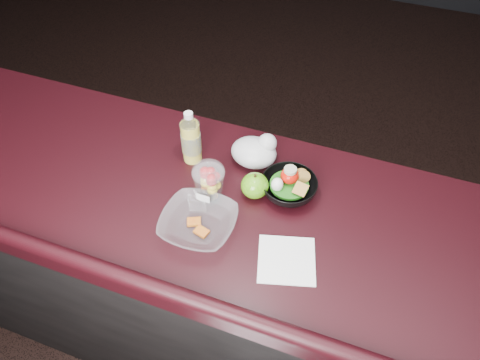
% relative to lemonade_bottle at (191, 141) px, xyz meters
% --- Properties ---
extents(counter, '(4.06, 0.71, 1.02)m').
position_rel_lemonade_bottle_xyz_m(counter, '(0.19, -0.14, -0.59)').
color(counter, black).
rests_on(counter, ground).
extents(lemonade_bottle, '(0.07, 0.07, 0.20)m').
position_rel_lemonade_bottle_xyz_m(lemonade_bottle, '(0.00, 0.00, 0.00)').
color(lemonade_bottle, yellow).
rests_on(lemonade_bottle, counter).
extents(fruit_cup, '(0.10, 0.10, 0.14)m').
position_rel_lemonade_bottle_xyz_m(fruit_cup, '(0.12, -0.14, -0.01)').
color(fruit_cup, white).
rests_on(fruit_cup, counter).
extents(green_apple, '(0.09, 0.09, 0.09)m').
position_rel_lemonade_bottle_xyz_m(green_apple, '(0.25, -0.08, -0.04)').
color(green_apple, '#357B0E').
rests_on(green_apple, counter).
extents(plastic_bag, '(0.15, 0.13, 0.11)m').
position_rel_lemonade_bottle_xyz_m(plastic_bag, '(0.20, 0.06, -0.03)').
color(plastic_bag, silver).
rests_on(plastic_bag, counter).
extents(snack_bowl, '(0.19, 0.19, 0.10)m').
position_rel_lemonade_bottle_xyz_m(snack_bowl, '(0.35, -0.04, -0.05)').
color(snack_bowl, black).
rests_on(snack_bowl, counter).
extents(takeout_bowl, '(0.22, 0.22, 0.05)m').
position_rel_lemonade_bottle_xyz_m(takeout_bowl, '(0.14, -0.26, -0.06)').
color(takeout_bowl, silver).
rests_on(takeout_bowl, counter).
extents(paper_napkin, '(0.20, 0.20, 0.00)m').
position_rel_lemonade_bottle_xyz_m(paper_napkin, '(0.41, -0.28, -0.08)').
color(paper_napkin, white).
rests_on(paper_napkin, counter).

